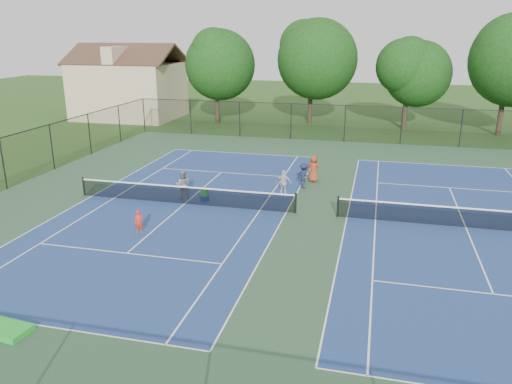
% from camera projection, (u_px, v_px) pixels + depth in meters
% --- Properties ---
extents(ground, '(140.00, 140.00, 0.00)m').
position_uv_depth(ground, '(316.00, 215.00, 24.85)').
color(ground, '#234716').
rests_on(ground, ground).
extents(court_pad, '(36.00, 36.00, 0.01)m').
position_uv_depth(court_pad, '(316.00, 215.00, 24.85)').
color(court_pad, '#2A4C2F').
rests_on(court_pad, ground).
extents(tennis_court_left, '(12.00, 23.83, 1.07)m').
position_uv_depth(tennis_court_left, '(185.00, 202.00, 26.42)').
color(tennis_court_left, navy).
rests_on(tennis_court_left, ground).
extents(tennis_court_right, '(12.00, 23.83, 1.07)m').
position_uv_depth(tennis_court_right, '(466.00, 226.00, 23.23)').
color(tennis_court_right, navy).
rests_on(tennis_court_right, ground).
extents(perimeter_fence, '(36.08, 36.08, 3.02)m').
position_uv_depth(perimeter_fence, '(317.00, 184.00, 24.36)').
color(perimeter_fence, black).
rests_on(perimeter_fence, ground).
extents(tree_back_a, '(6.80, 6.80, 9.15)m').
position_uv_depth(tree_back_a, '(216.00, 61.00, 48.15)').
color(tree_back_a, '#2D2116').
rests_on(tree_back_a, ground).
extents(tree_back_b, '(7.60, 7.60, 10.03)m').
position_uv_depth(tree_back_b, '(312.00, 55.00, 47.78)').
color(tree_back_b, '#2D2116').
rests_on(tree_back_b, ground).
extents(tree_back_c, '(6.00, 6.00, 8.40)m').
position_uv_depth(tree_back_c, '(409.00, 69.00, 45.14)').
color(tree_back_c, '#2D2116').
rests_on(tree_back_c, ground).
extents(tree_back_d, '(7.80, 7.80, 10.37)m').
position_uv_depth(tree_back_d, '(509.00, 55.00, 41.98)').
color(tree_back_d, '#2D2116').
rests_on(tree_back_d, ground).
extents(clapboard_house, '(10.80, 8.10, 7.65)m').
position_uv_depth(clapboard_house, '(129.00, 88.00, 52.26)').
color(clapboard_house, tan).
rests_on(clapboard_house, ground).
extents(child_player, '(0.43, 0.33, 1.06)m').
position_uv_depth(child_player, '(139.00, 222.00, 22.53)').
color(child_player, red).
rests_on(child_player, ground).
extents(instructor, '(0.90, 0.77, 1.61)m').
position_uv_depth(instructor, '(183.00, 185.00, 27.03)').
color(instructor, gray).
rests_on(instructor, ground).
extents(bystander_a, '(0.88, 0.39, 1.49)m').
position_uv_depth(bystander_a, '(284.00, 183.00, 27.57)').
color(bystander_a, silver).
rests_on(bystander_a, ground).
extents(bystander_b, '(1.11, 1.01, 1.50)m').
position_uv_depth(bystander_b, '(304.00, 176.00, 28.93)').
color(bystander_b, '#181F36').
rests_on(bystander_b, ground).
extents(bystander_c, '(0.90, 0.69, 1.65)m').
position_uv_depth(bystander_c, '(314.00, 169.00, 30.13)').
color(bystander_c, '#93361A').
rests_on(bystander_c, ground).
extents(ball_crate, '(0.41, 0.32, 0.31)m').
position_uv_depth(ball_crate, '(205.00, 199.00, 26.82)').
color(ball_crate, navy).
rests_on(ball_crate, ground).
extents(ball_hopper, '(0.35, 0.29, 0.39)m').
position_uv_depth(ball_hopper, '(204.00, 193.00, 26.71)').
color(ball_hopper, green).
rests_on(ball_hopper, ball_crate).
extents(green_tarp, '(1.78, 1.07, 0.19)m').
position_uv_depth(green_tarp, '(3.00, 329.00, 15.14)').
color(green_tarp, green).
rests_on(green_tarp, ground).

